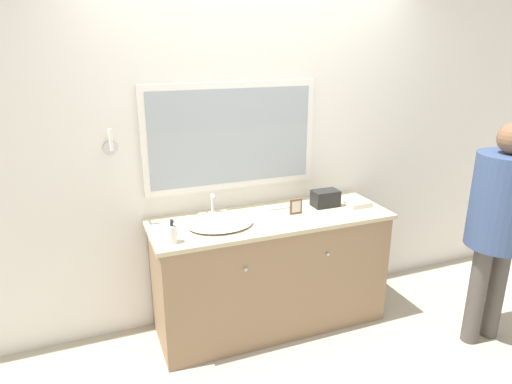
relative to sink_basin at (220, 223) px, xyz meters
The scene contains 10 objects.
ground_plane 1.01m from the sink_basin, 37.43° to the right, with size 14.00×14.00×0.00m, color #B2A893.
wall_back 0.65m from the sink_basin, 43.13° to the left, with size 8.00×0.18×2.55m.
vanity_counter 0.60m from the sink_basin, ahead, with size 1.73×0.61×0.87m.
sink_basin is the anchor object (origin of this frame).
soap_bottle 0.39m from the sink_basin, 156.35° to the right, with size 0.07×0.07×0.15m.
appliance_box 0.86m from the sink_basin, ahead, with size 0.20×0.13×0.12m.
picture_frame 0.58m from the sink_basin, ahead, with size 0.09×0.01×0.11m.
hand_towel_near_sink 1.09m from the sink_basin, ahead, with size 0.18×0.12×0.04m.
metal_tray 0.53m from the sink_basin, 19.84° to the left, with size 0.19×0.09×0.01m.
person 1.88m from the sink_basin, 22.27° to the right, with size 0.40×0.40×1.58m.
Camera 1 is at (-1.21, -2.46, 2.06)m, focal length 32.00 mm.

